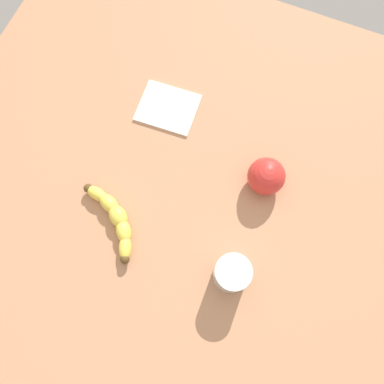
# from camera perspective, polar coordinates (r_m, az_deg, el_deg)

# --- Properties ---
(wooden_tabletop) EXTENTS (1.20, 1.20, 0.03)m
(wooden_tabletop) POSITION_cam_1_polar(r_m,az_deg,el_deg) (0.87, -1.15, -2.04)
(wooden_tabletop) COLOR #B17956
(wooden_tabletop) RESTS_ON ground
(banana) EXTENTS (0.13, 0.16, 0.04)m
(banana) POSITION_cam_1_polar(r_m,az_deg,el_deg) (0.85, -11.21, -3.76)
(banana) COLOR #E7CB48
(banana) RESTS_ON wooden_tabletop
(smoothie_glass) EXTENTS (0.07, 0.07, 0.09)m
(smoothie_glass) POSITION_cam_1_polar(r_m,az_deg,el_deg) (0.79, 5.81, -11.77)
(smoothie_glass) COLOR silver
(smoothie_glass) RESTS_ON wooden_tabletop
(apple_fruit) EXTENTS (0.08, 0.08, 0.08)m
(apple_fruit) POSITION_cam_1_polar(r_m,az_deg,el_deg) (0.85, 10.78, 2.26)
(apple_fruit) COLOR red
(apple_fruit) RESTS_ON wooden_tabletop
(folded_napkin) EXTENTS (0.12, 0.14, 0.01)m
(folded_napkin) POSITION_cam_1_polar(r_m,az_deg,el_deg) (0.95, -3.54, 12.18)
(folded_napkin) COLOR white
(folded_napkin) RESTS_ON wooden_tabletop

